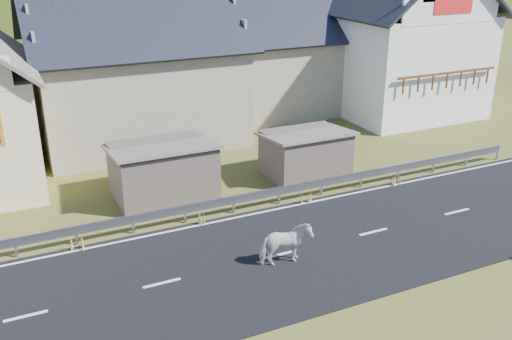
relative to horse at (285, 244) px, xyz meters
name	(u,v)px	position (x,y,z in m)	size (l,w,h in m)	color
ground	(276,257)	(-0.04, 0.58, -0.76)	(160.00, 160.00, 0.00)	#464B1C
road	(276,256)	(-0.04, 0.58, -0.74)	(60.00, 7.00, 0.04)	black
lane_markings	(276,255)	(-0.04, 0.58, -0.71)	(60.00, 6.60, 0.01)	silver
guardrail	(234,200)	(-0.04, 4.26, -0.19)	(28.10, 0.09, 0.75)	#93969B
shed_left	(163,171)	(-2.04, 7.08, 0.34)	(4.30, 3.30, 2.40)	#66584E
shed_right	(305,154)	(4.46, 6.58, 0.24)	(3.80, 2.90, 2.20)	#66584E
house_stone_a	(131,50)	(-1.04, 15.58, 3.88)	(10.80, 9.80, 8.90)	#A0967E
house_stone_b	(283,40)	(8.96, 17.58, 3.48)	(9.80, 8.80, 8.10)	#A0967E
house_white	(392,27)	(14.96, 14.58, 4.30)	(8.80, 10.80, 9.70)	white
mountain	(33,43)	(4.96, 180.58, -20.76)	(440.00, 280.00, 260.00)	#27380F
horse	(285,244)	(0.00, 0.00, 0.00)	(1.70, 0.77, 1.43)	silver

